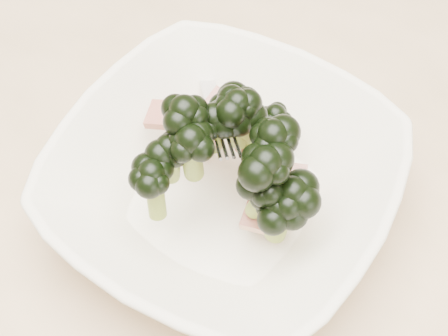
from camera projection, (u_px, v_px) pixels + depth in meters
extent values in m
cube|color=tan|center=(133.00, 172.00, 0.56)|extent=(1.20, 0.80, 0.04)
cylinder|color=tan|center=(50.00, 16.00, 1.21)|extent=(0.06, 0.06, 0.71)
imported|color=#ECE2C7|center=(224.00, 180.00, 0.50)|extent=(0.28, 0.28, 0.06)
cylinder|color=olive|center=(274.00, 129.00, 0.52)|extent=(0.01, 0.01, 0.03)
ellipsoid|color=black|center=(275.00, 115.00, 0.50)|extent=(0.03, 0.03, 0.03)
cylinder|color=olive|center=(260.00, 201.00, 0.46)|extent=(0.02, 0.02, 0.04)
ellipsoid|color=black|center=(262.00, 184.00, 0.44)|extent=(0.03, 0.03, 0.03)
cylinder|color=olive|center=(241.00, 126.00, 0.49)|extent=(0.02, 0.02, 0.04)
ellipsoid|color=black|center=(242.00, 109.00, 0.47)|extent=(0.04, 0.04, 0.03)
cylinder|color=olive|center=(263.00, 185.00, 0.45)|extent=(0.03, 0.02, 0.05)
ellipsoid|color=black|center=(266.00, 162.00, 0.42)|extent=(0.04, 0.04, 0.03)
cylinder|color=olive|center=(242.00, 129.00, 0.48)|extent=(0.02, 0.02, 0.04)
ellipsoid|color=black|center=(242.00, 111.00, 0.46)|extent=(0.04, 0.04, 0.03)
cylinder|color=olive|center=(290.00, 211.00, 0.46)|extent=(0.02, 0.03, 0.04)
ellipsoid|color=black|center=(293.00, 192.00, 0.44)|extent=(0.04, 0.04, 0.03)
cylinder|color=olive|center=(233.00, 122.00, 0.50)|extent=(0.02, 0.02, 0.04)
ellipsoid|color=black|center=(234.00, 104.00, 0.48)|extent=(0.04, 0.04, 0.03)
cylinder|color=olive|center=(171.00, 166.00, 0.47)|extent=(0.02, 0.02, 0.04)
ellipsoid|color=black|center=(169.00, 147.00, 0.45)|extent=(0.03, 0.03, 0.03)
cylinder|color=olive|center=(155.00, 193.00, 0.46)|extent=(0.02, 0.02, 0.05)
ellipsoid|color=black|center=(152.00, 173.00, 0.44)|extent=(0.03, 0.03, 0.03)
cylinder|color=olive|center=(186.00, 136.00, 0.47)|extent=(0.02, 0.03, 0.05)
ellipsoid|color=black|center=(184.00, 110.00, 0.44)|extent=(0.04, 0.04, 0.03)
cylinder|color=olive|center=(237.00, 126.00, 0.48)|extent=(0.02, 0.02, 0.05)
ellipsoid|color=black|center=(237.00, 103.00, 0.45)|extent=(0.04, 0.04, 0.03)
cylinder|color=olive|center=(271.00, 208.00, 0.46)|extent=(0.02, 0.02, 0.03)
ellipsoid|color=black|center=(273.00, 194.00, 0.44)|extent=(0.04, 0.04, 0.03)
cylinder|color=olive|center=(192.00, 160.00, 0.46)|extent=(0.02, 0.02, 0.04)
ellipsoid|color=black|center=(191.00, 140.00, 0.44)|extent=(0.04, 0.04, 0.03)
cylinder|color=olive|center=(270.00, 160.00, 0.46)|extent=(0.03, 0.02, 0.05)
ellipsoid|color=black|center=(273.00, 135.00, 0.43)|extent=(0.04, 0.04, 0.03)
cylinder|color=olive|center=(246.00, 125.00, 0.49)|extent=(0.02, 0.02, 0.04)
ellipsoid|color=black|center=(247.00, 107.00, 0.47)|extent=(0.04, 0.04, 0.03)
cylinder|color=olive|center=(214.00, 134.00, 0.47)|extent=(0.02, 0.02, 0.03)
ellipsoid|color=black|center=(214.00, 117.00, 0.46)|extent=(0.04, 0.04, 0.03)
cylinder|color=olive|center=(278.00, 223.00, 0.46)|extent=(0.02, 0.02, 0.03)
ellipsoid|color=black|center=(280.00, 208.00, 0.44)|extent=(0.04, 0.04, 0.03)
cube|color=maroon|center=(199.00, 121.00, 0.53)|extent=(0.05, 0.06, 0.02)
cube|color=maroon|center=(169.00, 115.00, 0.51)|extent=(0.04, 0.04, 0.01)
cube|color=maroon|center=(262.00, 210.00, 0.48)|extent=(0.04, 0.04, 0.01)
cube|color=maroon|center=(215.00, 117.00, 0.50)|extent=(0.03, 0.05, 0.02)
cube|color=maroon|center=(275.00, 181.00, 0.48)|extent=(0.05, 0.05, 0.01)
cube|color=maroon|center=(262.00, 158.00, 0.50)|extent=(0.06, 0.04, 0.02)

